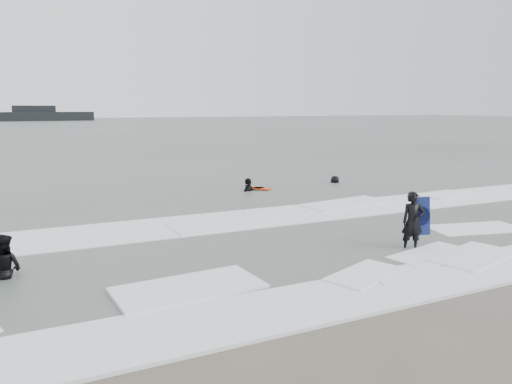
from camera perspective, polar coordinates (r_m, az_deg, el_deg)
name	(u,v)px	position (r m, az deg, el deg)	size (l,w,h in m)	color
ground	(359,282)	(10.64, 11.74, -9.99)	(320.00, 320.00, 0.00)	brown
sea	(61,129)	(88.24, -21.42, 6.77)	(320.00, 320.00, 0.00)	#47544C
surfer_centre	(411,250)	(13.17, 17.30, -6.39)	(0.55, 0.36, 1.51)	black
surfer_wading	(6,279)	(11.82, -26.68, -8.84)	(0.73, 0.57, 1.51)	black
surfer_right_near	(249,192)	(21.09, -0.85, 0.01)	(1.02, 0.42, 1.74)	black
surfer_right_far	(335,184)	(23.63, 9.01, 0.94)	(0.74, 0.48, 1.52)	black
surf_foam	(276,238)	(13.62, 2.34, -5.23)	(30.03, 9.06, 0.09)	white
bodyboards	(240,212)	(14.63, -1.86, -2.34)	(10.88, 10.36, 1.25)	#0F1747
vessel_horizon	(34,115)	(139.32, -23.99, 8.00)	(28.34, 5.06, 3.85)	black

